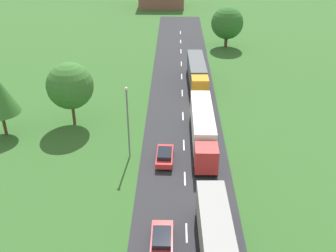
# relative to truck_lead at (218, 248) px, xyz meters

# --- Properties ---
(road) EXTENTS (10.00, 140.00, 0.06)m
(road) POSITION_rel_truck_lead_xyz_m (-2.28, 11.61, -2.09)
(road) COLOR #2B2B30
(road) RESTS_ON ground
(lane_marking_centre) EXTENTS (0.16, 120.80, 0.01)m
(lane_marking_centre) POSITION_rel_truck_lead_xyz_m (-2.28, 8.40, -2.06)
(lane_marking_centre) COLOR white
(lane_marking_centre) RESTS_ON road
(truck_lead) EXTENTS (2.77, 13.73, 3.57)m
(truck_lead) POSITION_rel_truck_lead_xyz_m (0.00, 0.00, 0.00)
(truck_lead) COLOR blue
(truck_lead) RESTS_ON road
(truck_second) EXTENTS (2.51, 14.53, 3.73)m
(truck_second) POSITION_rel_truck_lead_xyz_m (-0.04, 19.27, 0.07)
(truck_second) COLOR red
(truck_second) RESTS_ON road
(truck_third) EXTENTS (2.80, 13.73, 3.67)m
(truck_third) POSITION_rel_truck_lead_xyz_m (0.07, 36.93, 0.06)
(truck_third) COLOR orange
(truck_third) RESTS_ON road
(car_second) EXTENTS (1.87, 4.27, 1.38)m
(car_second) POSITION_rel_truck_lead_xyz_m (-4.40, 2.17, -1.32)
(car_second) COLOR red
(car_second) RESTS_ON road
(car_third) EXTENTS (1.95, 4.27, 1.40)m
(car_third) POSITION_rel_truck_lead_xyz_m (-4.48, 14.99, -1.32)
(car_third) COLOR red
(car_third) RESTS_ON road
(lamppost_second) EXTENTS (0.36, 0.36, 8.67)m
(lamppost_second) POSITION_rel_truck_lead_xyz_m (-8.53, 16.02, 2.69)
(lamppost_second) COLOR slate
(lamppost_second) RESTS_ON ground
(tree_oak) EXTENTS (5.94, 5.94, 8.43)m
(tree_oak) POSITION_rel_truck_lead_xyz_m (-16.60, 23.69, 3.33)
(tree_oak) COLOR #513823
(tree_oak) RESTS_ON ground
(tree_maple) EXTENTS (6.35, 6.35, 8.07)m
(tree_maple) POSITION_rel_truck_lead_xyz_m (6.83, 56.84, 2.76)
(tree_maple) COLOR #513823
(tree_maple) RESTS_ON ground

